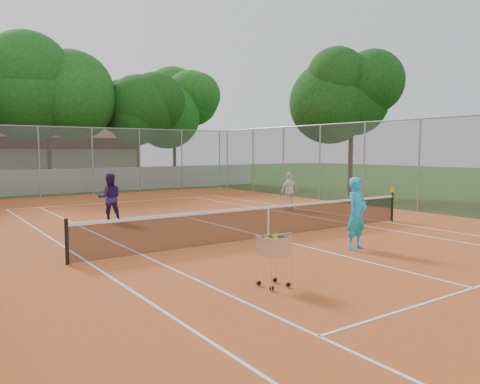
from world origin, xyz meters
TOP-DOWN VIEW (x-y plane):
  - ground at (0.00, 0.00)m, footprint 120.00×120.00m
  - court_pad at (0.00, 0.00)m, footprint 18.00×34.00m
  - court_lines at (0.00, 0.00)m, footprint 10.98×23.78m
  - tennis_net at (0.00, 0.00)m, footprint 11.88×0.10m
  - perimeter_fence at (0.00, 0.00)m, footprint 18.00×34.00m
  - boundary_wall at (0.00, 19.00)m, footprint 26.00×0.30m
  - clubhouse at (-2.00, 29.00)m, footprint 16.40×9.00m
  - tropical_trees at (0.00, 22.00)m, footprint 29.00×19.00m
  - player_near at (0.88, -2.70)m, footprint 0.77×0.57m
  - player_far_left at (-2.90, 5.76)m, footprint 1.03×0.89m
  - player_far_right at (4.80, 4.56)m, footprint 1.00×0.43m
  - ball_hopper at (-3.12, -4.13)m, footprint 0.68×0.68m

SIDE VIEW (x-z plane):
  - ground at x=0.00m, z-range 0.00..0.00m
  - court_pad at x=0.00m, z-range 0.00..0.02m
  - court_lines at x=0.00m, z-range 0.02..0.03m
  - tennis_net at x=0.00m, z-range 0.02..1.00m
  - ball_hopper at x=-3.12m, z-range 0.02..1.12m
  - boundary_wall at x=0.00m, z-range 0.00..1.50m
  - player_far_right at x=4.80m, z-range 0.02..1.70m
  - player_far_left at x=-2.90m, z-range 0.02..1.82m
  - player_near at x=0.88m, z-range 0.02..1.96m
  - perimeter_fence at x=0.00m, z-range 0.00..4.00m
  - clubhouse at x=-2.00m, z-range 0.00..4.40m
  - tropical_trees at x=0.00m, z-range 0.00..10.00m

